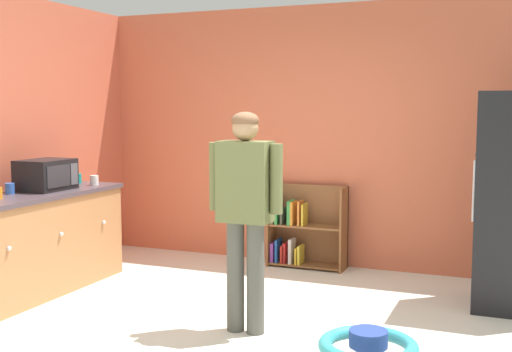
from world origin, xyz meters
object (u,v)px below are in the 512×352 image
at_px(standing_person, 245,202).
at_px(microwave, 46,175).
at_px(kitchen_counter, 33,243).
at_px(blue_cup, 10,189).
at_px(white_cup, 94,180).
at_px(bookshelf, 302,231).
at_px(teal_cup, 77,178).

distance_m(standing_person, microwave, 2.21).
distance_m(kitchen_counter, microwave, 0.63).
distance_m(microwave, blue_cup, 0.37).
relative_size(standing_person, white_cup, 17.07).
bearing_deg(microwave, blue_cup, -108.96).
bearing_deg(blue_cup, microwave, 71.04).
height_order(bookshelf, teal_cup, teal_cup).
distance_m(white_cup, teal_cup, 0.27).
distance_m(kitchen_counter, teal_cup, 0.93).
distance_m(kitchen_counter, bookshelf, 2.65).
xyz_separation_m(bookshelf, white_cup, (-1.75, -1.14, 0.58)).
xyz_separation_m(white_cup, teal_cup, (-0.26, 0.08, 0.00)).
height_order(teal_cup, blue_cup, same).
distance_m(microwave, white_cup, 0.52).
bearing_deg(microwave, bookshelf, 40.13).
xyz_separation_m(bookshelf, blue_cup, (-2.04, -1.95, 0.58)).
relative_size(bookshelf, blue_cup, 8.95).
height_order(kitchen_counter, microwave, microwave).
height_order(standing_person, teal_cup, standing_person).
distance_m(kitchen_counter, standing_person, 2.22).
bearing_deg(standing_person, kitchen_counter, 174.41).
bearing_deg(microwave, white_cup, 69.91).
xyz_separation_m(bookshelf, standing_person, (0.24, -2.05, 0.60)).
relative_size(standing_person, microwave, 3.38).
distance_m(white_cup, blue_cup, 0.86).
bearing_deg(white_cup, bookshelf, 33.15).
relative_size(microwave, white_cup, 5.05).
height_order(white_cup, teal_cup, same).
bearing_deg(blue_cup, white_cup, 70.37).
height_order(kitchen_counter, white_cup, white_cup).
height_order(microwave, white_cup, microwave).
bearing_deg(standing_person, bookshelf, 96.68).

